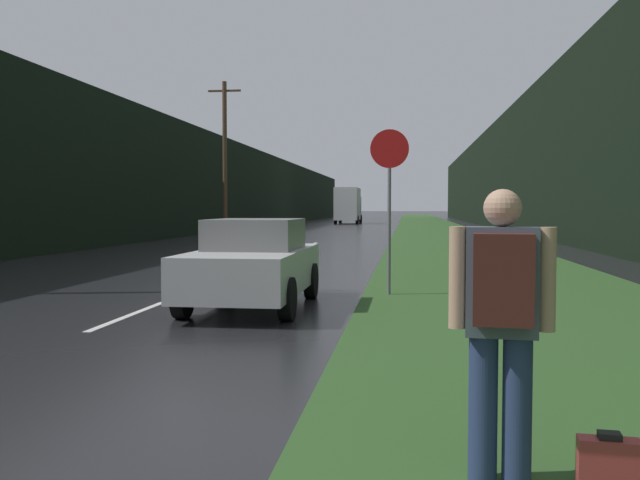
% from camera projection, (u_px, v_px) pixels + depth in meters
% --- Properties ---
extents(grass_verge, '(6.00, 240.00, 0.02)m').
position_uv_depth(grass_verge, '(443.00, 236.00, 40.84)').
color(grass_verge, '#2D5123').
rests_on(grass_verge, ground_plane).
extents(lane_stripe_b, '(0.12, 3.00, 0.01)m').
position_uv_depth(lane_stripe_b, '(130.00, 315.00, 10.86)').
color(lane_stripe_b, silver).
rests_on(lane_stripe_b, ground_plane).
extents(lane_stripe_c, '(0.12, 3.00, 0.01)m').
position_uv_depth(lane_stripe_c, '(238.00, 273.00, 17.79)').
color(lane_stripe_c, silver).
rests_on(lane_stripe_c, ground_plane).
extents(lane_stripe_d, '(0.12, 3.00, 0.01)m').
position_uv_depth(lane_stripe_d, '(285.00, 255.00, 24.72)').
color(lane_stripe_d, silver).
rests_on(lane_stripe_d, ground_plane).
extents(lane_stripe_e, '(0.12, 3.00, 0.01)m').
position_uv_depth(lane_stripe_e, '(312.00, 244.00, 31.66)').
color(lane_stripe_e, silver).
rests_on(lane_stripe_e, ground_plane).
extents(treeline_far_side, '(2.00, 140.00, 6.77)m').
position_uv_depth(treeline_far_side, '(227.00, 186.00, 52.64)').
color(treeline_far_side, black).
rests_on(treeline_far_side, ground_plane).
extents(treeline_near_side, '(2.00, 140.00, 8.82)m').
position_uv_depth(treeline_near_side, '(519.00, 171.00, 49.77)').
color(treeline_near_side, black).
rests_on(treeline_near_side, ground_plane).
extents(utility_pole_far, '(1.80, 0.24, 8.52)m').
position_uv_depth(utility_pole_far, '(225.00, 158.00, 36.69)').
color(utility_pole_far, '#4C3823').
rests_on(utility_pole_far, ground_plane).
extents(stop_sign, '(0.76, 0.07, 3.25)m').
position_uv_depth(stop_sign, '(389.00, 192.00, 13.23)').
color(stop_sign, slate).
rests_on(stop_sign, ground_plane).
extents(hitchhiker_with_backpack, '(0.64, 0.46, 1.85)m').
position_uv_depth(hitchhiker_with_backpack, '(501.00, 317.00, 4.15)').
color(hitchhiker_with_backpack, navy).
rests_on(hitchhiker_with_backpack, ground_plane).
extents(suitcase, '(0.37, 0.17, 0.39)m').
position_uv_depth(suitcase, '(609.00, 466.00, 4.05)').
color(suitcase, '#9E3333').
rests_on(suitcase, ground_plane).
extents(car_passing_near, '(1.86, 4.15, 1.53)m').
position_uv_depth(car_passing_near, '(254.00, 263.00, 11.70)').
color(car_passing_near, '#BCBCBC').
rests_on(car_passing_near, ground_plane).
extents(delivery_truck, '(2.51, 7.69, 3.75)m').
position_uv_depth(delivery_truck, '(348.00, 205.00, 71.51)').
color(delivery_truck, gray).
rests_on(delivery_truck, ground_plane).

